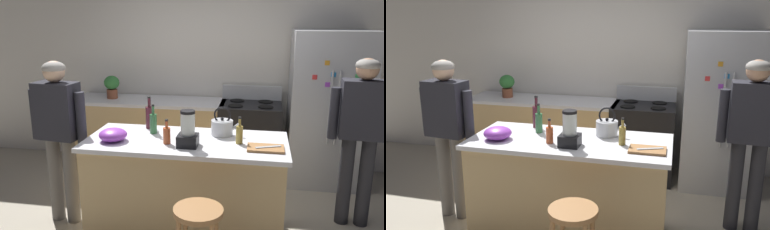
# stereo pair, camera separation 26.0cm
# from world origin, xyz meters

# --- Properties ---
(back_wall) EXTENTS (8.00, 0.10, 2.70)m
(back_wall) POSITION_xyz_m (0.00, 1.95, 1.35)
(back_wall) COLOR silver
(back_wall) RESTS_ON ground_plane
(kitchen_island) EXTENTS (1.78, 0.80, 0.93)m
(kitchen_island) POSITION_xyz_m (0.00, 0.00, 0.47)
(kitchen_island) COLOR tan
(kitchen_island) RESTS_ON ground_plane
(back_counter_run) EXTENTS (2.00, 0.64, 0.93)m
(back_counter_run) POSITION_xyz_m (-0.80, 1.55, 0.47)
(back_counter_run) COLOR tan
(back_counter_run) RESTS_ON ground_plane
(refrigerator) EXTENTS (0.90, 0.73, 1.84)m
(refrigerator) POSITION_xyz_m (1.43, 1.50, 0.92)
(refrigerator) COLOR #B7BABF
(refrigerator) RESTS_ON ground_plane
(stove_range) EXTENTS (0.76, 0.65, 1.11)m
(stove_range) POSITION_xyz_m (0.52, 1.52, 0.48)
(stove_range) COLOR black
(stove_range) RESTS_ON ground_plane
(person_by_island_left) EXTENTS (0.60, 0.27, 1.60)m
(person_by_island_left) POSITION_xyz_m (-1.24, 0.05, 0.97)
(person_by_island_left) COLOR #66605B
(person_by_island_left) RESTS_ON ground_plane
(person_by_sink_right) EXTENTS (0.59, 0.25, 1.64)m
(person_by_sink_right) POSITION_xyz_m (1.57, 0.48, 0.99)
(person_by_sink_right) COLOR #26262B
(person_by_sink_right) RESTS_ON ground_plane
(bar_stool) EXTENTS (0.36, 0.36, 0.68)m
(bar_stool) POSITION_xyz_m (0.23, -0.76, 0.53)
(bar_stool) COLOR #9E6B3D
(bar_stool) RESTS_ON ground_plane
(potted_plant) EXTENTS (0.20, 0.20, 0.30)m
(potted_plant) POSITION_xyz_m (-1.29, 1.55, 1.11)
(potted_plant) COLOR brown
(potted_plant) RESTS_ON back_counter_run
(blender_appliance) EXTENTS (0.17, 0.17, 0.31)m
(blender_appliance) POSITION_xyz_m (0.05, -0.17, 1.06)
(blender_appliance) COLOR black
(blender_appliance) RESTS_ON kitchen_island
(bottle_cooking_sauce) EXTENTS (0.06, 0.06, 0.22)m
(bottle_cooking_sauce) POSITION_xyz_m (-0.14, -0.13, 1.01)
(bottle_cooking_sauce) COLOR #B24C26
(bottle_cooking_sauce) RESTS_ON kitchen_island
(bottle_vinegar) EXTENTS (0.06, 0.06, 0.24)m
(bottle_vinegar) POSITION_xyz_m (0.47, -0.02, 1.02)
(bottle_vinegar) COLOR olive
(bottle_vinegar) RESTS_ON kitchen_island
(bottle_wine) EXTENTS (0.08, 0.08, 0.32)m
(bottle_wine) POSITION_xyz_m (-0.42, 0.30, 1.05)
(bottle_wine) COLOR #471923
(bottle_wine) RESTS_ON kitchen_island
(bottle_olive_oil) EXTENTS (0.07, 0.07, 0.28)m
(bottle_olive_oil) POSITION_xyz_m (-0.34, 0.14, 1.03)
(bottle_olive_oil) COLOR #2D6638
(bottle_olive_oil) RESTS_ON kitchen_island
(mixing_bowl) EXTENTS (0.25, 0.25, 0.11)m
(mixing_bowl) POSITION_xyz_m (-0.62, -0.14, 0.99)
(mixing_bowl) COLOR purple
(mixing_bowl) RESTS_ON kitchen_island
(tea_kettle) EXTENTS (0.28, 0.20, 0.27)m
(tea_kettle) POSITION_xyz_m (0.30, 0.20, 1.01)
(tea_kettle) COLOR #B7BABF
(tea_kettle) RESTS_ON kitchen_island
(cutting_board) EXTENTS (0.30, 0.20, 0.02)m
(cutting_board) POSITION_xyz_m (0.69, -0.13, 0.94)
(cutting_board) COLOR #9E6B3D
(cutting_board) RESTS_ON kitchen_island
(chef_knife) EXTENTS (0.22, 0.11, 0.01)m
(chef_knife) POSITION_xyz_m (0.71, -0.13, 0.96)
(chef_knife) COLOR #B7BABF
(chef_knife) RESTS_ON cutting_board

